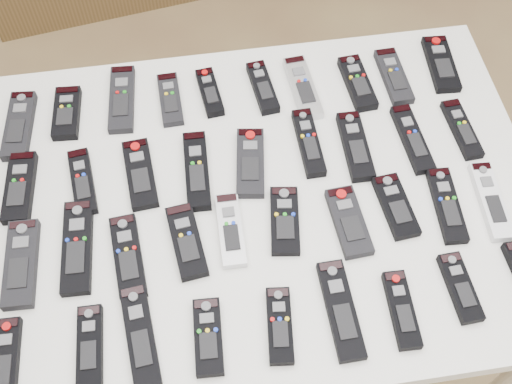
{
  "coord_description": "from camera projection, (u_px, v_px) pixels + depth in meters",
  "views": [
    {
      "loc": [
        -0.09,
        -0.66,
        1.97
      ],
      "look_at": [
        0.02,
        0.06,
        0.8
      ],
      "focal_mm": 45.0,
      "sensor_mm": 36.0,
      "label": 1
    }
  ],
  "objects": [
    {
      "name": "remote_13",
      "position": [
        197.0,
        171.0,
        1.42
      ],
      "size": [
        0.06,
        0.2,
        0.02
      ],
      "primitive_type": "cube",
      "rotation": [
        0.0,
        0.0,
        -0.04
      ],
      "color": "black",
      "rests_on": "table"
    },
    {
      "name": "remote_17",
      "position": [
        412.0,
        139.0,
        1.47
      ],
      "size": [
        0.06,
        0.19,
        0.02
      ],
      "primitive_type": "cube",
      "rotation": [
        0.0,
        0.0,
        0.06
      ],
      "color": "black",
      "rests_on": "table"
    },
    {
      "name": "remote_8",
      "position": [
        394.0,
        76.0,
        1.57
      ],
      "size": [
        0.06,
        0.17,
        0.02
      ],
      "primitive_type": "cube",
      "rotation": [
        0.0,
        0.0,
        0.03
      ],
      "color": "black",
      "rests_on": "table"
    },
    {
      "name": "remote_31",
      "position": [
        140.0,
        336.0,
        1.22
      ],
      "size": [
        0.07,
        0.21,
        0.02
      ],
      "primitive_type": "cube",
      "rotation": [
        0.0,
        0.0,
        0.1
      ],
      "color": "black",
      "rests_on": "table"
    },
    {
      "name": "remote_21",
      "position": [
        128.0,
        256.0,
        1.31
      ],
      "size": [
        0.07,
        0.19,
        0.02
      ],
      "primitive_type": "cube",
      "rotation": [
        0.0,
        0.0,
        0.08
      ],
      "color": "black",
      "rests_on": "table"
    },
    {
      "name": "ground",
      "position": [
        254.0,
        343.0,
        2.03
      ],
      "size": [
        4.0,
        4.0,
        0.0
      ],
      "primitive_type": "plane",
      "color": "brown",
      "rests_on": "ground"
    },
    {
      "name": "remote_5",
      "position": [
        263.0,
        88.0,
        1.55
      ],
      "size": [
        0.06,
        0.16,
        0.02
      ],
      "primitive_type": "cube",
      "rotation": [
        0.0,
        0.0,
        0.11
      ],
      "color": "black",
      "rests_on": "table"
    },
    {
      "name": "remote_16",
      "position": [
        355.0,
        146.0,
        1.46
      ],
      "size": [
        0.06,
        0.18,
        0.02
      ],
      "primitive_type": "cube",
      "rotation": [
        0.0,
        0.0,
        -0.02
      ],
      "color": "black",
      "rests_on": "table"
    },
    {
      "name": "remote_30",
      "position": [
        90.0,
        346.0,
        1.21
      ],
      "size": [
        0.05,
        0.16,
        0.02
      ],
      "primitive_type": "cube",
      "rotation": [
        0.0,
        0.0,
        -0.02
      ],
      "color": "black",
      "rests_on": "table"
    },
    {
      "name": "table",
      "position": [
        256.0,
        210.0,
        1.45
      ],
      "size": [
        1.25,
        0.88,
        0.78
      ],
      "color": "white",
      "rests_on": "ground"
    },
    {
      "name": "remote_35",
      "position": [
        402.0,
        310.0,
        1.25
      ],
      "size": [
        0.05,
        0.16,
        0.02
      ],
      "primitive_type": "cube",
      "rotation": [
        0.0,
        0.0,
        -0.04
      ],
      "color": "black",
      "rests_on": "table"
    },
    {
      "name": "remote_22",
      "position": [
        187.0,
        241.0,
        1.33
      ],
      "size": [
        0.08,
        0.17,
        0.02
      ],
      "primitive_type": "cube",
      "rotation": [
        0.0,
        0.0,
        0.12
      ],
      "color": "black",
      "rests_on": "table"
    },
    {
      "name": "remote_36",
      "position": [
        460.0,
        288.0,
        1.27
      ],
      "size": [
        0.05,
        0.15,
        0.02
      ],
      "primitive_type": "cube",
      "rotation": [
        0.0,
        0.0,
        0.04
      ],
      "color": "black",
      "rests_on": "table"
    },
    {
      "name": "remote_24",
      "position": [
        285.0,
        221.0,
        1.36
      ],
      "size": [
        0.08,
        0.17,
        0.02
      ],
      "primitive_type": "cube",
      "rotation": [
        0.0,
        0.0,
        -0.14
      ],
      "color": "black",
      "rests_on": "table"
    },
    {
      "name": "remote_14",
      "position": [
        250.0,
        163.0,
        1.43
      ],
      "size": [
        0.09,
        0.18,
        0.02
      ],
      "primitive_type": "cube",
      "rotation": [
        0.0,
        0.0,
        -0.15
      ],
      "color": "black",
      "rests_on": "table"
    },
    {
      "name": "remote_15",
      "position": [
        309.0,
        143.0,
        1.46
      ],
      "size": [
        0.05,
        0.18,
        0.02
      ],
      "primitive_type": "cube",
      "rotation": [
        0.0,
        0.0,
        0.01
      ],
      "color": "black",
      "rests_on": "table"
    },
    {
      "name": "remote_12",
      "position": [
        140.0,
        174.0,
        1.42
      ],
      "size": [
        0.07,
        0.18,
        0.02
      ],
      "primitive_type": "cube",
      "rotation": [
        0.0,
        0.0,
        0.08
      ],
      "color": "black",
      "rests_on": "table"
    },
    {
      "name": "remote_0",
      "position": [
        19.0,
        126.0,
        1.49
      ],
      "size": [
        0.07,
        0.19,
        0.02
      ],
      "primitive_type": "cube",
      "rotation": [
        0.0,
        0.0,
        -0.1
      ],
      "color": "black",
      "rests_on": "table"
    },
    {
      "name": "remote_27",
      "position": [
        447.0,
        205.0,
        1.37
      ],
      "size": [
        0.06,
        0.18,
        0.02
      ],
      "primitive_type": "cube",
      "rotation": [
        0.0,
        0.0,
        -0.06
      ],
      "color": "black",
      "rests_on": "table"
    },
    {
      "name": "remote_1",
      "position": [
        67.0,
        113.0,
        1.51
      ],
      "size": [
        0.07,
        0.15,
        0.02
      ],
      "primitive_type": "cube",
      "rotation": [
        0.0,
        0.0,
        -0.07
      ],
      "color": "black",
      "rests_on": "table"
    },
    {
      "name": "remote_34",
      "position": [
        341.0,
        310.0,
        1.25
      ],
      "size": [
        0.06,
        0.21,
        0.02
      ],
      "primitive_type": "cube",
      "rotation": [
        0.0,
        0.0,
        0.02
      ],
      "color": "black",
      "rests_on": "table"
    },
    {
      "name": "remote_28",
      "position": [
        491.0,
        201.0,
        1.38
      ],
      "size": [
        0.06,
        0.19,
        0.02
      ],
      "primitive_type": "cube",
      "rotation": [
        0.0,
        0.0,
        -0.06
      ],
      "color": "silver",
      "rests_on": "table"
    },
    {
      "name": "remote_20",
      "position": [
        77.0,
        247.0,
        1.32
      ],
      "size": [
        0.07,
        0.21,
        0.02
      ],
      "primitive_type": "cube",
      "rotation": [
        0.0,
        0.0,
        -0.04
      ],
      "color": "black",
      "rests_on": "table"
    },
    {
      "name": "remote_33",
      "position": [
        280.0,
        326.0,
        1.23
      ],
      "size": [
        0.06,
        0.15,
        0.02
      ],
      "primitive_type": "cube",
      "rotation": [
        0.0,
        0.0,
        -0.11
      ],
      "color": "black",
      "rests_on": "table"
    },
    {
      "name": "remote_2",
      "position": [
        122.0,
        99.0,
        1.53
      ],
      "size": [
        0.07,
        0.2,
        0.02
      ],
      "primitive_type": "cube",
      "rotation": [
        0.0,
        0.0,
        -0.07
      ],
      "color": "black",
      "rests_on": "table"
    },
    {
      "name": "remote_11",
      "position": [
        83.0,
        182.0,
        1.41
      ],
      "size": [
        0.06,
        0.17,
        0.02
      ],
      "primitive_type": "cube",
      "rotation": [
        0.0,
        0.0,
        0.12
      ],
      "color": "black",
      "rests_on": "table"
    },
    {
      "name": "remote_7",
      "position": [
        357.0,
        83.0,
        1.56
      ],
      "size": [
        0.06,
        0.17,
        0.02
      ],
      "primitive_type": "cube",
      "rotation": [
        0.0,
        0.0,
        0.07
      ],
      "color": "black",
      "rests_on": "table"
    },
    {
      "name": "remote_25",
      "position": [
        349.0,
        222.0,
        1.35
      ],
      "size": [
        0.07,
        0.17,
        0.02
      ],
      "primitive_type": "cube",
      "rotation": [
        0.0,
        0.0,
        0.06
      ],
      "color": "black",
      "rests_on": "table"
    },
    {
      "name": "remote_29",
      "position": [
        6.0,
        360.0,
        1.2
      ],
      "size": [
        0.05,
        0.16,
        0.02
      ],
      "primitive_type": "cube",
      "rotation": [
        0.0,
        0.0,
        -0.04
      ],
      "color": "black",
      "rests_on": "table"
    },
    {
      "name": "remote_3",
      "position": [
        170.0,
        99.0,
        1.53
      ],
      "size": [
        0.05,
        0.15,
        0.02
      ],
      "primitive_type": "cube",
      "rotation": [
        0.0,
        0.0,
        0.03
      ],
      "color": "black",
      "rests_on": "table"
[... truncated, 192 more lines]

